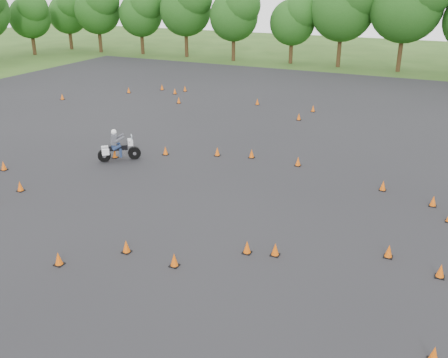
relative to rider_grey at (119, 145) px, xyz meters
name	(u,v)px	position (x,y,z in m)	size (l,w,h in m)	color
ground	(177,248)	(7.33, -6.77, -0.86)	(140.00, 140.00, 0.00)	#2D5119
asphalt_pad	(242,188)	(7.33, -0.77, -0.86)	(62.00, 62.00, 0.00)	black
treeline	(410,29)	(11.17, 28.31, 3.79)	(86.75, 32.45, 11.04)	#1C4614
traffic_cones	(250,189)	(7.90, -1.22, -0.63)	(36.36, 33.58, 0.45)	#DE5509
rider_grey	(119,145)	(0.00, 0.00, 0.00)	(2.23, 0.68, 1.72)	#484951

